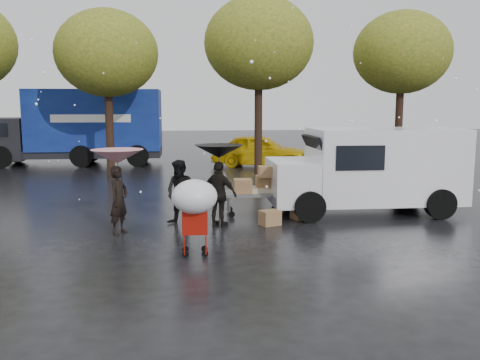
{
  "coord_description": "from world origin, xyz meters",
  "views": [
    {
      "loc": [
        -0.4,
        -10.78,
        2.82
      ],
      "look_at": [
        0.81,
        1.0,
        1.05
      ],
      "focal_mm": 38.0,
      "sensor_mm": 36.0,
      "label": 1
    }
  ],
  "objects": [
    {
      "name": "tree_row",
      "position": [
        -0.47,
        10.0,
        5.02
      ],
      "size": [
        21.6,
        4.4,
        7.12
      ],
      "color": "black",
      "rests_on": "ground"
    },
    {
      "name": "shopping_cart",
      "position": [
        -0.29,
        -1.59,
        1.06
      ],
      "size": [
        0.84,
        0.84,
        1.46
      ],
      "color": "#A71309",
      "rests_on": "ground"
    },
    {
      "name": "box_ground_near",
      "position": [
        2.42,
        1.37,
        0.23
      ],
      "size": [
        0.62,
        0.55,
        0.47
      ],
      "primitive_type": "cube",
      "rotation": [
        0.0,
        0.0,
        0.29
      ],
      "color": "brown",
      "rests_on": "ground"
    },
    {
      "name": "umbrella_pink",
      "position": [
        -1.92,
        0.34,
        1.7
      ],
      "size": [
        1.12,
        1.12,
        1.86
      ],
      "color": "#4C4C4C",
      "rests_on": "ground"
    },
    {
      "name": "ground",
      "position": [
        0.0,
        0.0,
        0.0
      ],
      "size": [
        90.0,
        90.0,
        0.0
      ],
      "primitive_type": "plane",
      "color": "black",
      "rests_on": "ground"
    },
    {
      "name": "person_black",
      "position": [
        0.31,
        0.77,
        0.76
      ],
      "size": [
        0.95,
        0.81,
        1.52
      ],
      "primitive_type": "imported",
      "rotation": [
        0.0,
        0.0,
        2.55
      ],
      "color": "black",
      "rests_on": "ground"
    },
    {
      "name": "box_ground_far",
      "position": [
        1.5,
        0.77,
        0.17
      ],
      "size": [
        0.55,
        0.49,
        0.35
      ],
      "primitive_type": "cube",
      "rotation": [
        0.0,
        0.0,
        0.4
      ],
      "color": "brown",
      "rests_on": "ground"
    },
    {
      "name": "person_middle",
      "position": [
        -0.59,
        1.02,
        0.77
      ],
      "size": [
        0.94,
        0.9,
        1.54
      ],
      "primitive_type": "imported",
      "rotation": [
        0.0,
        0.0,
        -0.58
      ],
      "color": "black",
      "rests_on": "ground"
    },
    {
      "name": "person_pink",
      "position": [
        -1.92,
        0.34,
        0.75
      ],
      "size": [
        0.57,
        0.65,
        1.49
      ],
      "primitive_type": "imported",
      "rotation": [
        0.0,
        0.0,
        1.1
      ],
      "color": "black",
      "rests_on": "ground"
    },
    {
      "name": "white_van",
      "position": [
        4.31,
        1.93,
        1.16
      ],
      "size": [
        4.91,
        2.18,
        2.2
      ],
      "color": "white",
      "rests_on": "ground"
    },
    {
      "name": "umbrella_black",
      "position": [
        0.31,
        0.77,
        1.75
      ],
      "size": [
        1.12,
        1.12,
        1.9
      ],
      "color": "#4C4C4C",
      "rests_on": "ground"
    },
    {
      "name": "yellow_taxi",
      "position": [
        2.88,
        12.05,
        0.74
      ],
      "size": [
        4.67,
        2.9,
        1.48
      ],
      "primitive_type": "imported",
      "rotation": [
        0.0,
        0.0,
        1.29
      ],
      "color": "#DFB30B",
      "rests_on": "ground"
    },
    {
      "name": "vendor_cart",
      "position": [
        1.35,
        1.97,
        0.73
      ],
      "size": [
        1.52,
        0.8,
        1.27
      ],
      "color": "slate",
      "rests_on": "ground"
    },
    {
      "name": "blue_truck",
      "position": [
        -5.51,
        13.76,
        1.76
      ],
      "size": [
        8.3,
        2.6,
        3.5
      ],
      "color": "navy",
      "rests_on": "ground"
    }
  ]
}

